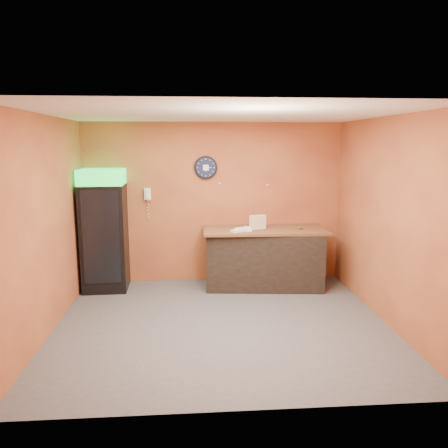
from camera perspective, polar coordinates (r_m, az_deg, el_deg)
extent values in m
plane|color=#47474C|center=(6.14, -0.26, -12.87)|extent=(4.50, 4.50, 0.00)
cube|color=#B76733|center=(7.71, -1.33, 2.75)|extent=(4.50, 0.02, 2.80)
cube|color=#B76733|center=(6.01, -22.19, -0.21)|extent=(0.02, 4.00, 2.80)
cube|color=#B76733|center=(6.30, 20.59, 0.36)|extent=(0.02, 4.00, 2.80)
cube|color=white|center=(5.65, -0.28, 14.19)|extent=(4.50, 4.00, 0.02)
cube|color=black|center=(7.58, -15.28, -1.70)|extent=(0.73, 0.73, 1.77)
cube|color=green|center=(7.44, -15.66, 5.95)|extent=(0.73, 0.73, 0.25)
cube|color=black|center=(7.22, -15.93, -1.71)|extent=(0.59, 0.04, 1.52)
cube|color=black|center=(7.55, 5.25, -4.53)|extent=(2.02, 1.04, 0.97)
cylinder|color=black|center=(7.62, -2.40, 7.38)|extent=(0.40, 0.05, 0.40)
cylinder|color=#0F1433|center=(7.59, -2.39, 7.37)|extent=(0.34, 0.01, 0.34)
cube|color=white|center=(7.58, -2.39, 7.37)|extent=(0.10, 0.00, 0.10)
cube|color=white|center=(7.67, -9.95, 3.87)|extent=(0.11, 0.07, 0.20)
cube|color=white|center=(7.62, -9.98, 3.82)|extent=(0.05, 0.04, 0.17)
cube|color=brown|center=(7.44, 5.31, -0.76)|extent=(2.09, 0.98, 0.04)
cube|color=beige|center=(7.40, 4.41, -0.41)|extent=(0.29, 0.18, 0.06)
cube|color=beige|center=(7.39, 4.42, 0.03)|extent=(0.29, 0.18, 0.06)
cube|color=beige|center=(7.38, 4.42, 0.48)|extent=(0.29, 0.18, 0.06)
cube|color=beige|center=(7.37, 4.43, 0.92)|extent=(0.29, 0.18, 0.06)
cube|color=white|center=(7.14, 1.91, -0.88)|extent=(0.28, 0.20, 0.04)
cube|color=white|center=(7.20, 2.51, -0.78)|extent=(0.29, 0.13, 0.04)
cube|color=white|center=(7.34, 2.60, -0.58)|extent=(0.27, 0.19, 0.04)
cylinder|color=silver|center=(7.45, 2.82, -0.35)|extent=(0.05, 0.05, 0.05)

